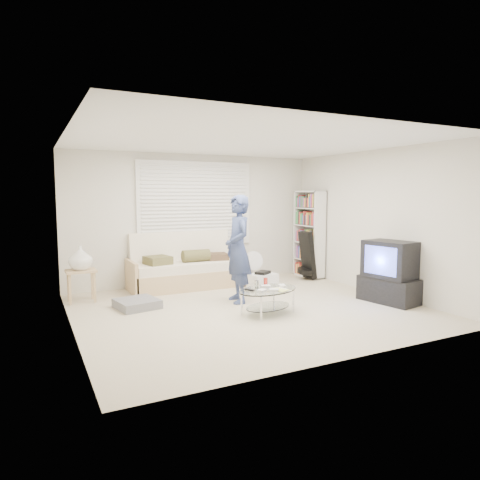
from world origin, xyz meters
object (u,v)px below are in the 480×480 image
bookshelf (309,234)px  tv_unit (389,273)px  coffee_table (268,294)px  futon_sofa (186,269)px

bookshelf → tv_unit: bearing=-93.0°
tv_unit → coffee_table: size_ratio=0.89×
futon_sofa → coffee_table: futon_sofa is taller
coffee_table → tv_unit: bearing=-7.7°
futon_sofa → tv_unit: futon_sofa is taller
futon_sofa → coffee_table: size_ratio=1.88×
bookshelf → tv_unit: (-0.13, -2.36, -0.42)m
bookshelf → coffee_table: 3.09m
futon_sofa → coffee_table: 2.29m
bookshelf → coffee_table: (-2.20, -2.08, -0.60)m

